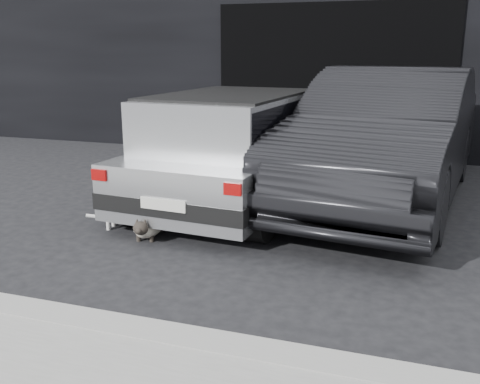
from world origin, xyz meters
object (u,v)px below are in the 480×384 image
(second_car, at_px, (387,136))
(silver_hatchback, at_px, (235,143))
(cat_siamese, at_px, (148,226))
(cat_white, at_px, (127,213))

(second_car, bearing_deg, silver_hatchback, -151.16)
(cat_siamese, bearing_deg, silver_hatchback, -115.14)
(cat_siamese, relative_size, cat_white, 1.03)
(cat_siamese, bearing_deg, cat_white, -37.12)
(silver_hatchback, bearing_deg, cat_siamese, -100.48)
(silver_hatchback, height_order, cat_siamese, silver_hatchback)
(silver_hatchback, bearing_deg, cat_white, -114.37)
(second_car, height_order, cat_siamese, second_car)
(cat_siamese, xyz_separation_m, cat_white, (-0.34, 0.17, 0.05))
(cat_siamese, distance_m, cat_white, 0.38)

